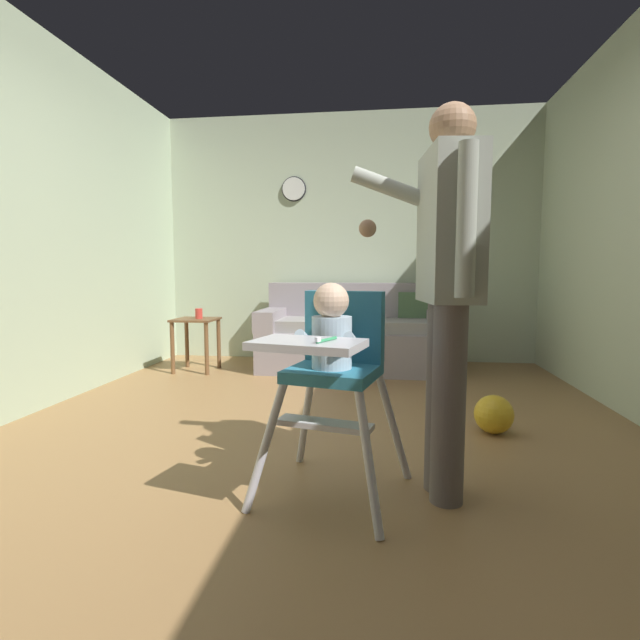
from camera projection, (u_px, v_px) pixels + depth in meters
ground at (308, 467)px, 2.49m from camera, size 5.62×7.34×0.10m
wall_far at (348, 238)px, 5.21m from camera, size 4.82×0.06×2.69m
couch at (354, 336)px, 4.79m from camera, size 1.85×0.86×0.86m
high_chair at (333, 351)px, 2.02m from camera, size 0.72×0.82×0.94m
adult_standing at (447, 281)px, 1.98m from camera, size 0.55×0.50×1.66m
toy_ball at (494, 414)px, 2.86m from camera, size 0.23×0.23×0.23m
side_table at (196, 333)px, 4.65m from camera, size 0.40×0.40×0.52m
sippy_cup at (199, 314)px, 4.63m from camera, size 0.07×0.07×0.10m
wall_clock at (294, 189)px, 5.19m from camera, size 0.27×0.04×0.27m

